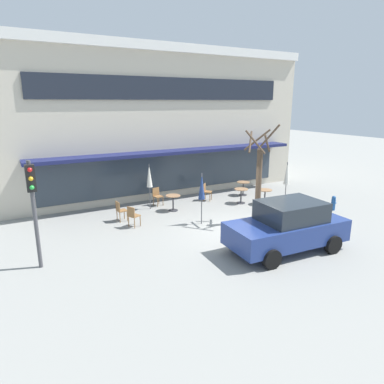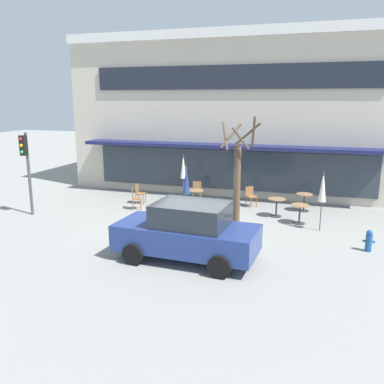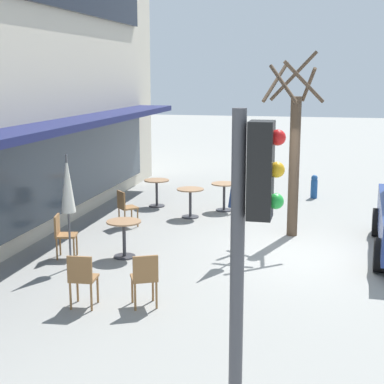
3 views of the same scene
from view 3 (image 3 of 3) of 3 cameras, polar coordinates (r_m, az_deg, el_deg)
ground_plane at (r=12.39m, az=11.60°, el=-6.05°), size 80.00×80.00×0.00m
cafe_table_near_wall at (r=15.95m, az=3.13°, el=-0.01°), size 0.70×0.70×0.76m
cafe_table_streetside at (r=11.97m, az=-6.61°, el=-3.94°), size 0.70×0.70×0.76m
cafe_table_by_tree at (r=15.18m, az=-0.17°, el=-0.58°), size 0.70×0.70×0.76m
cafe_table_mid_patio at (r=16.47m, az=-3.44°, el=0.35°), size 0.70×0.70×0.76m
patio_umbrella_green_folded at (r=16.43m, az=5.85°, el=4.22°), size 0.28×0.28×2.20m
patio_umbrella_cream_folded at (r=11.25m, az=-11.99°, el=0.71°), size 0.28×0.28×2.20m
patio_umbrella_corner_open at (r=11.45m, az=4.24°, el=1.12°), size 0.28×0.28×2.20m
cafe_chair_0 at (r=12.14m, az=-12.44°, el=-3.87°), size 0.49×0.49×0.89m
cafe_chair_1 at (r=14.34m, az=-6.49°, el=-1.33°), size 0.57×0.57×0.89m
cafe_chair_2 at (r=9.42m, az=-4.61°, el=-8.13°), size 0.54×0.54×0.89m
cafe_chair_3 at (r=9.53m, az=-10.61°, el=-8.06°), size 0.43×0.43×0.89m
street_tree at (r=13.46m, az=9.83°, el=3.80°), size 1.37×1.36×4.19m
traffic_light_pole at (r=4.94m, az=5.56°, el=-4.80°), size 0.26×0.44×3.40m
fire_hydrant at (r=17.96m, az=11.76°, el=0.53°), size 0.36×0.20×0.71m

